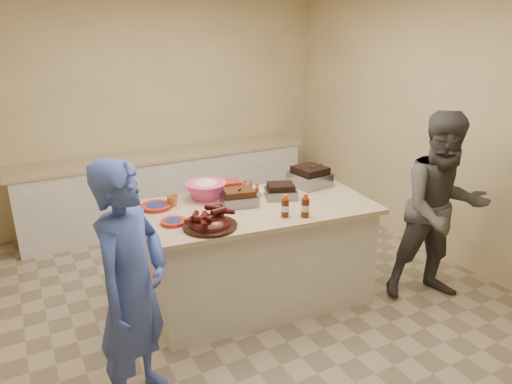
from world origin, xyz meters
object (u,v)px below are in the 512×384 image
bbq_bottle_b (305,217)px  plastic_cup (173,206)px  roasting_pan (310,185)px  coleslaw_bowl (206,198)px  mustard_bottle (241,200)px  island (259,298)px  rib_platter (210,227)px  bbq_bottle_a (285,217)px  guest_gray (429,294)px

bbq_bottle_b → plastic_cup: size_ratio=1.95×
roasting_pan → coleslaw_bowl: (-1.01, 0.15, 0.00)m
plastic_cup → mustard_bottle: bearing=-13.3°
island → rib_platter: rib_platter is taller
coleslaw_bowl → bbq_bottle_a: size_ratio=1.97×
mustard_bottle → plastic_cup: 0.59m
island → rib_platter: bearing=-150.1°
rib_platter → roasting_pan: (1.23, 0.45, 0.00)m
roasting_pan → mustard_bottle: (-0.75, -0.03, 0.00)m
island → guest_gray: island is taller
bbq_bottle_a → bbq_bottle_b: bbq_bottle_b is taller
island → guest_gray: bearing=-19.6°
plastic_cup → guest_gray: plastic_cup is taller
bbq_bottle_b → bbq_bottle_a: bearing=150.2°
coleslaw_bowl → plastic_cup: (-0.32, -0.04, 0.00)m
roasting_pan → guest_gray: bearing=-57.6°
bbq_bottle_b → plastic_cup: (-0.84, 0.73, 0.00)m
plastic_cup → island: bearing=-26.5°
guest_gray → island: bearing=176.3°
rib_platter → bbq_bottle_b: bbq_bottle_b is taller
bbq_bottle_b → mustard_bottle: bbq_bottle_b is taller
island → coleslaw_bowl: 1.04m
bbq_bottle_b → guest_gray: bearing=-13.9°
guest_gray → plastic_cup: bearing=176.3°
bbq_bottle_b → island: bearing=115.2°
mustard_bottle → plastic_cup: size_ratio=1.28×
island → guest_gray: size_ratio=1.13×
plastic_cup → guest_gray: (2.07, -1.03, -0.91)m
island → mustard_bottle: mustard_bottle is taller
coleslaw_bowl → bbq_bottle_b: size_ratio=1.87×
island → mustard_bottle: bearing=118.2°
mustard_bottle → guest_gray: 1.97m
bbq_bottle_a → bbq_bottle_b: size_ratio=0.95×
coleslaw_bowl → bbq_bottle_a: 0.79m
roasting_pan → bbq_bottle_b: size_ratio=1.66×
island → bbq_bottle_a: bearing=-73.6°
mustard_bottle → guest_gray: bearing=-31.0°
bbq_bottle_b → guest_gray: size_ratio=0.11×
bbq_bottle_b → coleslaw_bowl: bearing=124.1°
roasting_pan → guest_gray: roasting_pan is taller
rib_platter → roasting_pan: rib_platter is taller
coleslaw_bowl → mustard_bottle: size_ratio=2.84×
roasting_pan → plastic_cup: (-1.33, 0.11, 0.00)m
roasting_pan → mustard_bottle: same height
mustard_bottle → rib_platter: bearing=-138.6°
rib_platter → coleslaw_bowl: 0.64m
rib_platter → roasting_pan: 1.31m
island → plastic_cup: plastic_cup is taller
rib_platter → bbq_bottle_b: 0.76m
bbq_bottle_a → guest_gray: size_ratio=0.11×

